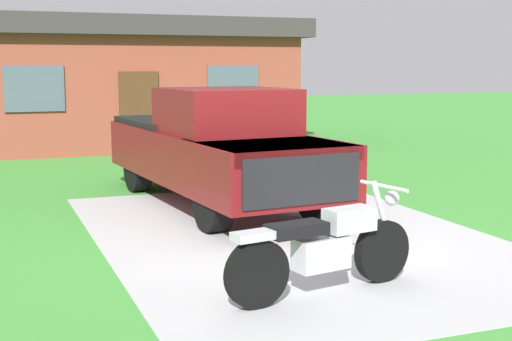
{
  "coord_description": "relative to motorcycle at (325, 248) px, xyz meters",
  "views": [
    {
      "loc": [
        -3.78,
        -8.45,
        2.26
      ],
      "look_at": [
        -0.48,
        0.07,
        0.9
      ],
      "focal_mm": 49.82,
      "sensor_mm": 36.0,
      "label": 1
    }
  ],
  "objects": [
    {
      "name": "motorcycle",
      "position": [
        0.0,
        0.0,
        0.0
      ],
      "size": [
        2.19,
        0.79,
        1.09
      ],
      "color": "black",
      "rests_on": "ground"
    },
    {
      "name": "neighbor_house",
      "position": [
        0.63,
        14.22,
        1.32
      ],
      "size": [
        9.6,
        5.6,
        3.5
      ],
      "color": "brown",
      "rests_on": "ground"
    },
    {
      "name": "pickup_truck",
      "position": [
        0.43,
        4.84,
        0.48
      ],
      "size": [
        2.48,
        5.77,
        1.9
      ],
      "color": "black",
      "rests_on": "ground"
    },
    {
      "name": "ground_plane",
      "position": [
        0.68,
        2.32,
        -0.47
      ],
      "size": [
        80.0,
        80.0,
        0.0
      ],
      "primitive_type": "plane",
      "color": "green"
    },
    {
      "name": "driveway_pad",
      "position": [
        0.68,
        2.32,
        -0.47
      ],
      "size": [
        5.0,
        7.45,
        0.01
      ],
      "primitive_type": "cube",
      "color": "#B4B4B4",
      "rests_on": "ground"
    }
  ]
}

